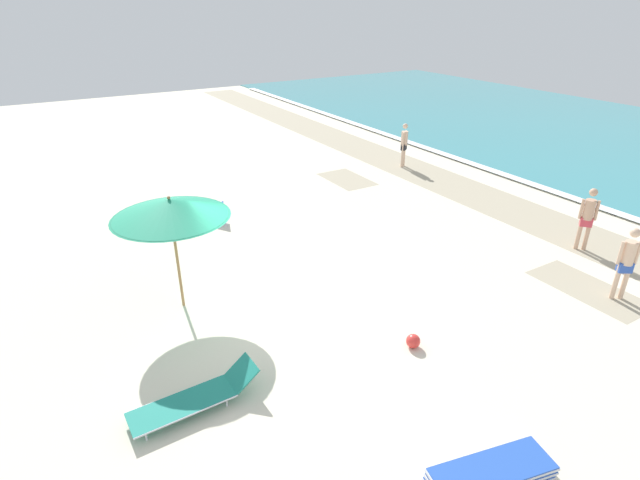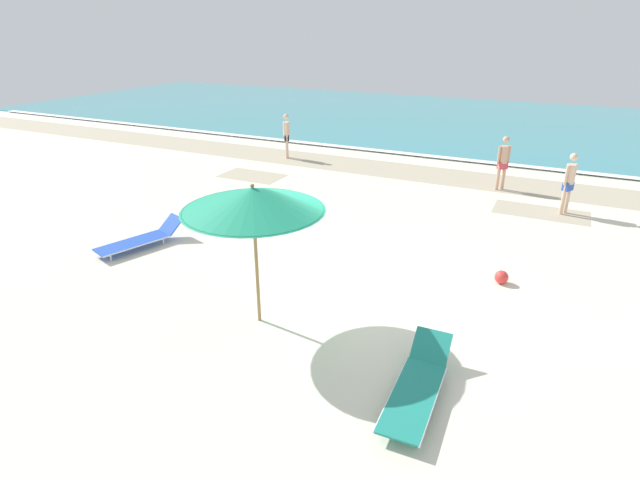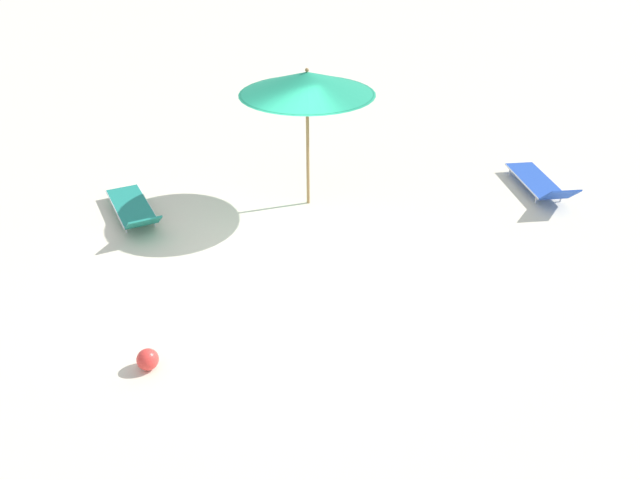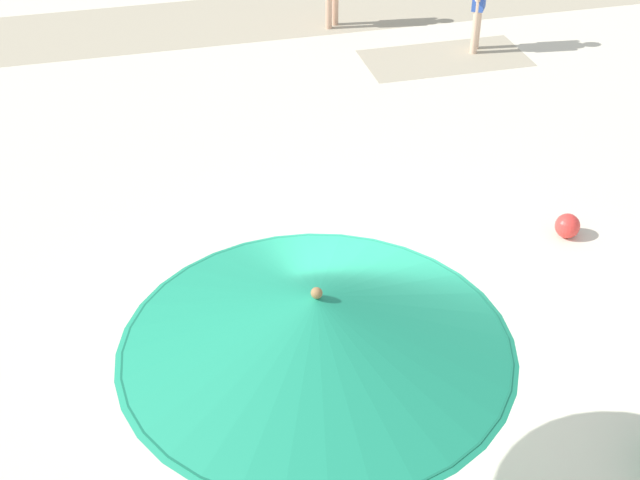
# 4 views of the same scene
# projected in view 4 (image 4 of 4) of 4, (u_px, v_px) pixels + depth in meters

# --- Properties ---
(ground_plane) EXTENTS (60.00, 60.00, 0.16)m
(ground_plane) POSITION_uv_depth(u_px,v_px,m) (397.00, 388.00, 8.29)
(ground_plane) COLOR beige
(beach_umbrella) EXTENTS (2.44, 2.44, 2.62)m
(beach_umbrella) POSITION_uv_depth(u_px,v_px,m) (317.00, 324.00, 5.32)
(beach_umbrella) COLOR #9E7547
(beach_umbrella) RESTS_ON ground_plane
(beach_ball) EXTENTS (0.28, 0.28, 0.28)m
(beach_ball) POSITION_uv_depth(u_px,v_px,m) (567.00, 226.00, 10.09)
(beach_ball) COLOR red
(beach_ball) RESTS_ON ground_plane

